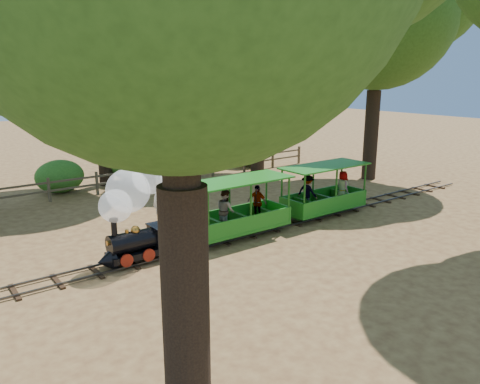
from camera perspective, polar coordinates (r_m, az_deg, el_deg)
ground at (r=15.93m, az=3.61°, el=-4.49°), size 90.00×90.00×0.00m
track at (r=15.91m, az=3.61°, el=-4.26°), size 22.00×1.00×0.10m
locomotive at (r=13.09m, az=-12.34°, el=-1.39°), size 2.53×1.19×2.91m
carriage_front at (r=14.93m, az=-0.12°, el=-2.56°), size 3.44×1.41×1.79m
carriage_rear at (r=17.42m, az=10.08°, el=-0.30°), size 3.44×1.41×1.79m
oak_ne at (r=24.53m, az=2.10°, el=19.89°), size 7.71×6.78×10.29m
oak_e at (r=23.95m, az=16.47°, el=21.17°), size 8.85×7.79×11.39m
fence at (r=22.26m, az=-9.80°, el=2.33°), size 18.10×0.10×1.00m
shrub_west at (r=21.96m, az=-21.13°, el=1.79°), size 2.10×1.62×1.45m
shrub_mid_w at (r=23.15m, az=-12.25°, el=3.81°), size 2.98×2.29×2.06m
shrub_mid_e at (r=24.20m, az=-7.40°, el=3.68°), size 2.04×1.57×1.41m
shrub_east at (r=26.58m, az=0.91°, el=4.99°), size 2.34×1.80×1.62m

